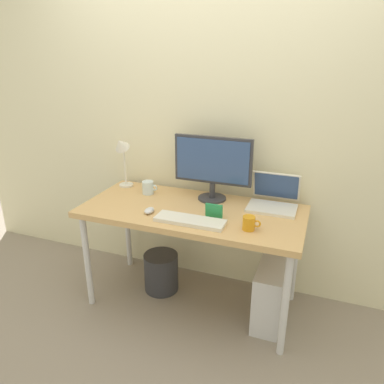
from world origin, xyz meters
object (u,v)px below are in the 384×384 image
at_px(laptop, 274,199).
at_px(keyboard, 190,221).
at_px(monitor, 213,164).
at_px(glass_cup, 148,188).
at_px(desk_lamp, 122,151).
at_px(wastebasket, 161,272).
at_px(computer_tower, 269,296).
at_px(desk, 192,217).
at_px(mouse, 149,210).
at_px(coffee_mug, 249,223).
at_px(photo_frame, 214,211).

distance_m(laptop, keyboard, 0.62).
xyz_separation_m(monitor, glass_cup, (-0.48, -0.06, -0.21)).
distance_m(desk_lamp, wastebasket, 0.97).
bearing_deg(computer_tower, keyboard, -161.09).
height_order(desk, mouse, mouse).
xyz_separation_m(desk, wastebasket, (-0.27, 0.06, -0.53)).
bearing_deg(glass_cup, desk_lamp, 165.85).
bearing_deg(keyboard, wastebasket, 142.61).
distance_m(monitor, coffee_mug, 0.56).
height_order(desk_lamp, photo_frame, desk_lamp).
bearing_deg(laptop, computer_tower, -76.98).
height_order(desk, glass_cup, glass_cup).
bearing_deg(desk, wastebasket, 168.31).
relative_size(coffee_mug, computer_tower, 0.26).
xyz_separation_m(laptop, keyboard, (-0.44, -0.43, -0.04)).
height_order(keyboard, photo_frame, photo_frame).
height_order(laptop, computer_tower, laptop).
distance_m(monitor, desk_lamp, 0.72).
bearing_deg(monitor, coffee_mug, -47.39).
relative_size(desk, photo_frame, 13.52).
distance_m(computer_tower, wastebasket, 0.84).
bearing_deg(keyboard, glass_cup, 143.10).
bearing_deg(desk_lamp, keyboard, -30.15).
height_order(coffee_mug, glass_cup, glass_cup).
xyz_separation_m(glass_cup, photo_frame, (0.58, -0.23, 0.00)).
distance_m(desk, wastebasket, 0.60).
bearing_deg(wastebasket, glass_cup, 144.43).
bearing_deg(laptop, wastebasket, -167.47).
distance_m(monitor, laptop, 0.48).
distance_m(monitor, keyboard, 0.48).
bearing_deg(mouse, keyboard, -7.27).
bearing_deg(monitor, wastebasket, -156.43).
distance_m(desk_lamp, glass_cup, 0.34).
xyz_separation_m(keyboard, glass_cup, (-0.47, 0.35, 0.04)).
bearing_deg(desk_lamp, monitor, -0.03).
xyz_separation_m(mouse, photo_frame, (0.42, 0.08, 0.03)).
height_order(desk_lamp, keyboard, desk_lamp).
height_order(monitor, glass_cup, monitor).
xyz_separation_m(mouse, glass_cup, (-0.17, 0.31, 0.03)).
xyz_separation_m(monitor, keyboard, (-0.01, -0.41, -0.25)).
distance_m(keyboard, glass_cup, 0.58).
bearing_deg(photo_frame, desk, 154.52).
relative_size(mouse, computer_tower, 0.21).
distance_m(monitor, mouse, 0.54).
relative_size(desk, computer_tower, 3.54).
distance_m(photo_frame, computer_tower, 0.70).
bearing_deg(glass_cup, wastebasket, -35.57).
relative_size(desk_lamp, photo_frame, 3.71).
bearing_deg(wastebasket, computer_tower, -5.88).
distance_m(monitor, computer_tower, 0.96).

